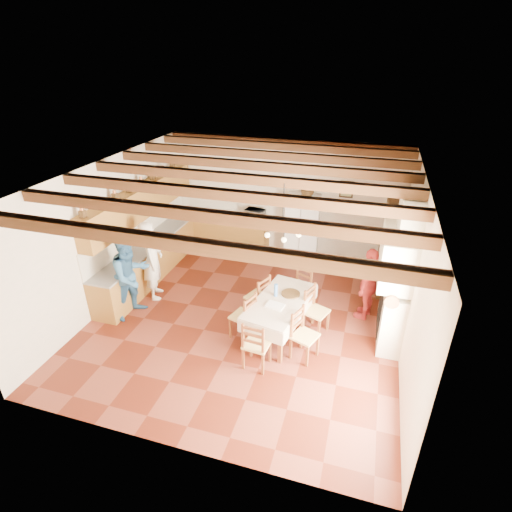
% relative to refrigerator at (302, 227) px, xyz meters
% --- Properties ---
extents(floor, '(6.00, 6.50, 0.02)m').
position_rel_refrigerator_xyz_m(floor, '(-0.55, -2.98, -0.85)').
color(floor, '#531A0D').
rests_on(floor, ground).
extents(ceiling, '(6.00, 6.50, 0.02)m').
position_rel_refrigerator_xyz_m(ceiling, '(-0.55, -2.98, 2.17)').
color(ceiling, silver).
rests_on(ceiling, ground).
extents(wall_back, '(6.00, 0.02, 3.00)m').
position_rel_refrigerator_xyz_m(wall_back, '(-0.55, 0.28, 0.66)').
color(wall_back, '#F0DFC7').
rests_on(wall_back, ground).
extents(wall_front, '(6.00, 0.02, 3.00)m').
position_rel_refrigerator_xyz_m(wall_front, '(-0.55, -6.24, 0.66)').
color(wall_front, '#F0DFC7').
rests_on(wall_front, ground).
extents(wall_left, '(0.02, 6.50, 3.00)m').
position_rel_refrigerator_xyz_m(wall_left, '(-3.56, -2.98, 0.66)').
color(wall_left, '#F0DFC7').
rests_on(wall_left, ground).
extents(wall_right, '(0.02, 6.50, 3.00)m').
position_rel_refrigerator_xyz_m(wall_right, '(2.46, -2.98, 0.66)').
color(wall_right, '#F0DFC7').
rests_on(wall_right, ground).
extents(ceiling_beams, '(6.00, 6.30, 0.16)m').
position_rel_refrigerator_xyz_m(ceiling_beams, '(-0.55, -2.98, 2.07)').
color(ceiling_beams, '#3C2712').
rests_on(ceiling_beams, ground).
extents(lower_cabinets_left, '(0.60, 4.30, 0.86)m').
position_rel_refrigerator_xyz_m(lower_cabinets_left, '(-3.25, -1.93, -0.41)').
color(lower_cabinets_left, brown).
rests_on(lower_cabinets_left, ground).
extents(lower_cabinets_back, '(2.30, 0.60, 0.86)m').
position_rel_refrigerator_xyz_m(lower_cabinets_back, '(-2.10, -0.03, -0.41)').
color(lower_cabinets_back, brown).
rests_on(lower_cabinets_back, ground).
extents(countertop_left, '(0.62, 4.30, 0.04)m').
position_rel_refrigerator_xyz_m(countertop_left, '(-3.25, -1.93, 0.04)').
color(countertop_left, slate).
rests_on(countertop_left, lower_cabinets_left).
extents(countertop_back, '(2.34, 0.62, 0.04)m').
position_rel_refrigerator_xyz_m(countertop_back, '(-2.10, -0.03, 0.04)').
color(countertop_back, slate).
rests_on(countertop_back, lower_cabinets_back).
extents(backsplash_left, '(0.03, 4.30, 0.60)m').
position_rel_refrigerator_xyz_m(backsplash_left, '(-3.54, -1.93, 0.36)').
color(backsplash_left, beige).
rests_on(backsplash_left, ground).
extents(backsplash_back, '(2.30, 0.03, 0.60)m').
position_rel_refrigerator_xyz_m(backsplash_back, '(-2.10, 0.25, 0.36)').
color(backsplash_back, beige).
rests_on(backsplash_back, ground).
extents(upper_cabinets, '(0.35, 4.20, 0.70)m').
position_rel_refrigerator_xyz_m(upper_cabinets, '(-3.38, -1.93, 1.01)').
color(upper_cabinets, brown).
rests_on(upper_cabinets, ground).
extents(fireplace, '(0.56, 1.60, 2.80)m').
position_rel_refrigerator_xyz_m(fireplace, '(2.17, -2.78, 0.56)').
color(fireplace, beige).
rests_on(fireplace, ground).
extents(wall_picture, '(0.34, 0.03, 0.42)m').
position_rel_refrigerator_xyz_m(wall_picture, '(1.00, 0.25, 1.01)').
color(wall_picture, black).
rests_on(wall_picture, ground).
extents(refrigerator, '(0.88, 0.74, 1.67)m').
position_rel_refrigerator_xyz_m(refrigerator, '(0.00, 0.00, 0.00)').
color(refrigerator, white).
rests_on(refrigerator, floor).
extents(hutch, '(0.56, 1.21, 2.15)m').
position_rel_refrigerator_xyz_m(hutch, '(2.20, -1.03, 0.24)').
color(hutch, '#382511').
rests_on(hutch, floor).
extents(dining_table, '(1.17, 1.84, 0.75)m').
position_rel_refrigerator_xyz_m(dining_table, '(0.22, -3.35, -0.17)').
color(dining_table, silver).
rests_on(dining_table, floor).
extents(chandelier, '(0.47, 0.47, 0.03)m').
position_rel_refrigerator_xyz_m(chandelier, '(0.22, -3.35, 1.41)').
color(chandelier, black).
rests_on(chandelier, ground).
extents(chair_left_near, '(0.51, 0.52, 0.96)m').
position_rel_refrigerator_xyz_m(chair_left_near, '(-0.42, -3.64, -0.36)').
color(chair_left_near, '#632C18').
rests_on(chair_left_near, floor).
extents(chair_left_far, '(0.53, 0.54, 0.96)m').
position_rel_refrigerator_xyz_m(chair_left_far, '(-0.35, -2.94, -0.36)').
color(chair_left_far, '#632C18').
rests_on(chair_left_far, floor).
extents(chair_right_near, '(0.52, 0.53, 0.96)m').
position_rel_refrigerator_xyz_m(chair_right_near, '(0.81, -3.90, -0.36)').
color(chair_right_near, '#632C18').
rests_on(chair_right_near, floor).
extents(chair_right_far, '(0.52, 0.53, 0.96)m').
position_rel_refrigerator_xyz_m(chair_right_far, '(0.89, -3.11, -0.36)').
color(chair_right_far, '#632C18').
rests_on(chair_right_far, floor).
extents(chair_end_near, '(0.46, 0.44, 0.96)m').
position_rel_refrigerator_xyz_m(chair_end_near, '(0.06, -4.34, -0.36)').
color(chair_end_near, '#632C18').
rests_on(chair_end_near, floor).
extents(chair_end_far, '(0.55, 0.54, 0.96)m').
position_rel_refrigerator_xyz_m(chair_end_far, '(0.39, -2.29, -0.36)').
color(chair_end_far, '#632C18').
rests_on(chair_end_far, floor).
extents(person_man, '(0.65, 0.77, 1.79)m').
position_rel_refrigerator_xyz_m(person_man, '(-2.72, -2.85, 0.06)').
color(person_man, white).
rests_on(person_man, floor).
extents(person_woman_blue, '(0.93, 1.05, 1.79)m').
position_rel_refrigerator_xyz_m(person_woman_blue, '(-2.80, -3.57, 0.06)').
color(person_woman_blue, '#2D5C8A').
rests_on(person_woman_blue, floor).
extents(person_woman_red, '(0.64, 0.98, 1.55)m').
position_rel_refrigerator_xyz_m(person_woman_red, '(1.78, -2.31, -0.06)').
color(person_woman_red, '#BC302E').
rests_on(person_woman_red, floor).
extents(microwave, '(0.56, 0.43, 0.28)m').
position_rel_refrigerator_xyz_m(microwave, '(-1.28, -0.03, 0.20)').
color(microwave, silver).
rests_on(microwave, countertop_back).
extents(fridge_vase, '(0.38, 0.38, 0.34)m').
position_rel_refrigerator_xyz_m(fridge_vase, '(0.08, 0.00, 1.00)').
color(fridge_vase, '#382511').
rests_on(fridge_vase, refrigerator).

